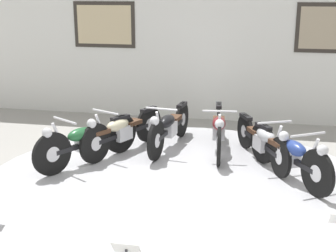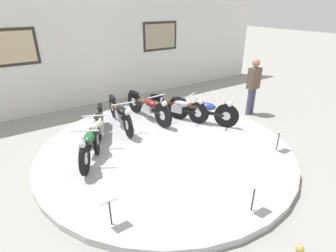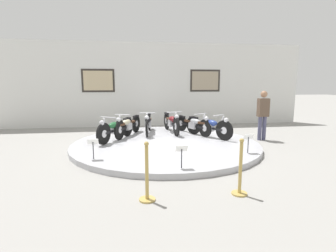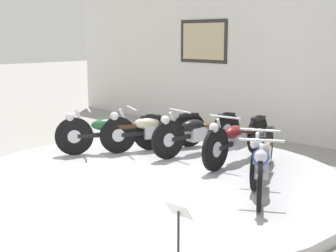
{
  "view_description": "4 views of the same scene",
  "coord_description": "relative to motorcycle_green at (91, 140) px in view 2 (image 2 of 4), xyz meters",
  "views": [
    {
      "loc": [
        1.11,
        -6.03,
        2.78
      ],
      "look_at": [
        -0.19,
        0.28,
        0.9
      ],
      "focal_mm": 50.0,
      "sensor_mm": 36.0,
      "label": 1
    },
    {
      "loc": [
        -2.88,
        -4.43,
        3.15
      ],
      "look_at": [
        0.16,
        0.14,
        0.55
      ],
      "focal_mm": 28.0,
      "sensor_mm": 36.0,
      "label": 2
    },
    {
      "loc": [
        -1.09,
        -7.84,
        1.99
      ],
      "look_at": [
        0.12,
        0.33,
        0.59
      ],
      "focal_mm": 28.0,
      "sensor_mm": 36.0,
      "label": 3
    },
    {
      "loc": [
        4.76,
        -4.55,
        2.16
      ],
      "look_at": [
        0.23,
        0.11,
        0.91
      ],
      "focal_mm": 50.0,
      "sensor_mm": 36.0,
      "label": 4
    }
  ],
  "objects": [
    {
      "name": "motorcycle_black",
      "position": [
        1.11,
        1.01,
        -0.0
      ],
      "size": [
        0.54,
        1.99,
        0.8
      ],
      "color": "black",
      "rests_on": "display_platform"
    },
    {
      "name": "motorcycle_blue",
      "position": [
        3.08,
        0.0,
        -0.0
      ],
      "size": [
        1.11,
        1.72,
        0.8
      ],
      "color": "black",
      "rests_on": "display_platform"
    },
    {
      "name": "visitor_standing",
      "position": [
        4.95,
        -0.04,
        0.42
      ],
      "size": [
        0.36,
        0.22,
        1.69
      ],
      "color": "#4C4C6B",
      "rests_on": "ground_plane"
    },
    {
      "name": "info_placard_front_right",
      "position": [
        3.51,
        -2.04,
        -0.02
      ],
      "size": [
        0.26,
        0.11,
        0.51
      ],
      "color": "#333338",
      "rests_on": "display_platform"
    },
    {
      "name": "motorcycle_silver",
      "position": [
        2.69,
        0.63,
        -0.02
      ],
      "size": [
        0.86,
        1.8,
        0.78
      ],
      "color": "black",
      "rests_on": "display_platform"
    },
    {
      "name": "info_placard_front_left",
      "position": [
        -0.43,
        -2.04,
        -0.02
      ],
      "size": [
        0.26,
        0.11,
        0.51
      ],
      "color": "#333338",
      "rests_on": "display_platform"
    },
    {
      "name": "ground_plane",
      "position": [
        1.54,
        -0.5,
        -0.53
      ],
      "size": [
        60.0,
        60.0,
        0.0
      ],
      "primitive_type": "plane",
      "color": "gray"
    },
    {
      "name": "motorcycle_cream",
      "position": [
        0.38,
        0.64,
        -0.0
      ],
      "size": [
        0.88,
        1.84,
        0.8
      ],
      "color": "black",
      "rests_on": "display_platform"
    },
    {
      "name": "motorcycle_green",
      "position": [
        0.0,
        0.0,
        0.0
      ],
      "size": [
        1.07,
        1.75,
        0.8
      ],
      "color": "black",
      "rests_on": "display_platform"
    },
    {
      "name": "motorcycle_maroon",
      "position": [
        1.96,
        1.01,
        0.01
      ],
      "size": [
        0.54,
        2.02,
        0.81
      ],
      "color": "black",
      "rests_on": "display_platform"
    },
    {
      "name": "info_placard_front_centre",
      "position": [
        1.54,
        -3.0,
        -0.02
      ],
      "size": [
        0.26,
        0.11,
        0.51
      ],
      "color": "#333338",
      "rests_on": "display_platform"
    },
    {
      "name": "back_wall",
      "position": [
        1.54,
        3.62,
        1.32
      ],
      "size": [
        14.0,
        0.22,
        3.71
      ],
      "color": "silver",
      "rests_on": "ground_plane"
    },
    {
      "name": "display_platform",
      "position": [
        1.54,
        -0.5,
        -0.46
      ],
      "size": [
        5.7,
        5.7,
        0.14
      ],
      "primitive_type": "cylinder",
      "color": "#ADADB2",
      "rests_on": "ground_plane"
    }
  ]
}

